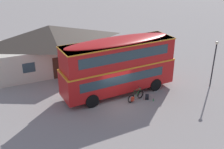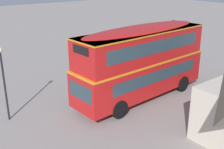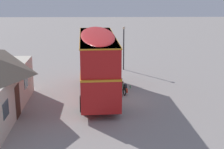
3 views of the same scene
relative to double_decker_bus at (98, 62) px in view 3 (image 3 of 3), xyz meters
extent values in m
plane|color=gray|center=(-0.79, -1.42, -2.64)|extent=(120.00, 120.00, 0.00)
cylinder|color=black|center=(2.92, 1.38, -2.09)|extent=(1.12, 0.35, 1.10)
cylinder|color=black|center=(3.07, -0.99, -2.09)|extent=(1.12, 0.35, 1.10)
cylinder|color=black|center=(-3.08, 0.99, -2.09)|extent=(1.12, 0.35, 1.10)
cylinder|color=black|center=(-2.93, -1.38, -2.09)|extent=(1.12, 0.35, 1.10)
cube|color=red|center=(-0.01, 0.00, -1.13)|extent=(9.84, 3.12, 2.10)
cube|color=orange|center=(-0.01, 0.00, -0.05)|extent=(9.86, 3.14, 0.12)
cube|color=red|center=(-0.01, 0.00, 0.93)|extent=(9.54, 3.05, 1.90)
ellipsoid|color=red|center=(-0.01, 0.00, 1.96)|extent=(9.35, 2.99, 0.36)
cube|color=#2D424C|center=(4.81, 0.31, -0.88)|extent=(0.19, 2.05, 0.90)
cube|color=black|center=(4.69, 0.30, 1.46)|extent=(0.15, 1.38, 0.44)
cube|color=#2D424C|center=(-0.12, -1.25, -0.83)|extent=(7.55, 0.53, 0.76)
cube|color=#2D424C|center=(0.07, -1.21, 1.08)|extent=(7.94, 0.55, 0.80)
cube|color=#2D424C|center=(-0.29, 1.22, -0.83)|extent=(7.55, 0.53, 0.76)
cube|color=#2D424C|center=(-0.08, 1.21, 1.08)|extent=(7.94, 0.55, 0.80)
cube|color=orange|center=(-0.01, 0.00, 1.84)|extent=(9.64, 3.14, 0.08)
torus|color=black|center=(1.21, -1.67, -2.30)|extent=(0.67, 0.27, 0.68)
torus|color=black|center=(0.17, -1.98, -2.30)|extent=(0.67, 0.27, 0.68)
cylinder|color=#B2B2B7|center=(1.21, -1.67, -2.30)|extent=(0.08, 0.11, 0.05)
cylinder|color=#B2B2B7|center=(0.17, -1.98, -2.30)|extent=(0.08, 0.11, 0.05)
cylinder|color=#2D6B38|center=(0.93, -1.76, -2.02)|extent=(0.48, 0.17, 0.70)
cylinder|color=#2D6B38|center=(0.86, -1.78, -1.70)|extent=(0.59, 0.21, 0.07)
cylinder|color=#2D6B38|center=(0.64, -1.84, -2.04)|extent=(0.18, 0.08, 0.65)
cylinder|color=#2D6B38|center=(0.44, -1.90, -2.33)|extent=(0.55, 0.19, 0.09)
cylinder|color=#2D6B38|center=(0.37, -1.92, -2.01)|extent=(0.43, 0.15, 0.60)
cylinder|color=#2D6B38|center=(1.18, -1.68, -1.99)|extent=(0.10, 0.06, 0.62)
cylinder|color=black|center=(1.15, -1.69, -1.63)|extent=(0.16, 0.45, 0.03)
ellipsoid|color=black|center=(0.55, -1.87, -1.69)|extent=(0.28, 0.17, 0.06)
cube|color=red|center=(0.23, -2.13, -2.28)|extent=(0.31, 0.21, 0.32)
cylinder|color=green|center=(0.93, -1.76, -2.02)|extent=(0.07, 0.07, 0.18)
cube|color=black|center=(1.59, -2.10, -2.42)|extent=(0.35, 0.32, 0.44)
ellipsoid|color=black|center=(1.59, -2.10, -2.20)|extent=(0.34, 0.31, 0.10)
cube|color=black|center=(1.53, -2.20, -2.49)|extent=(0.19, 0.14, 0.16)
cylinder|color=black|center=(1.72, -2.04, -2.42)|extent=(0.05, 0.05, 0.36)
cylinder|color=black|center=(1.58, -1.96, -2.42)|extent=(0.05, 0.05, 0.36)
cylinder|color=green|center=(1.93, -2.55, -2.53)|extent=(0.08, 0.08, 0.23)
cylinder|color=black|center=(1.93, -2.55, -2.41)|extent=(0.05, 0.05, 0.03)
cube|color=#3D2319|center=(-3.92, 4.97, -1.59)|extent=(1.10, 0.06, 2.10)
cube|color=#2D424C|center=(-6.63, 4.91, -1.10)|extent=(1.10, 0.06, 0.90)
cube|color=#2D424C|center=(-1.22, 5.02, -1.10)|extent=(1.10, 0.06, 0.90)
cylinder|color=black|center=(8.04, -2.32, -0.66)|extent=(0.11, 0.11, 3.97)
sphere|color=#F2E5BF|center=(8.04, -2.32, 1.45)|extent=(0.28, 0.28, 0.28)
camera|label=1|loc=(-8.93, -18.64, 8.38)|focal=43.38mm
camera|label=2|loc=(12.00, 12.61, 5.27)|focal=45.16mm
camera|label=3|loc=(-24.29, -0.59, 5.67)|focal=54.78mm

